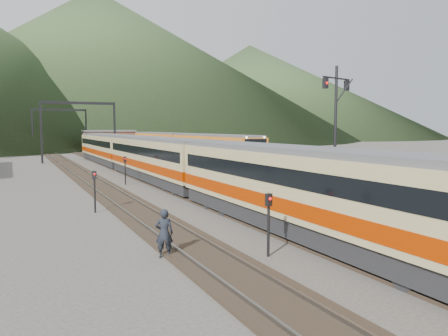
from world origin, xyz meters
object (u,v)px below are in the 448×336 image
second_train (183,144)px  signal_mast (336,118)px  worker (164,233)px  main_train (156,157)px

second_train → signal_mast: (-8.06, -42.81, 2.91)m
second_train → worker: second_train is taller
main_train → signal_mast: size_ratio=9.61×
signal_mast → worker: signal_mast is taller
second_train → signal_mast: bearing=-100.7°
main_train → second_train: bearing=64.6°
main_train → worker: bearing=-106.6°
second_train → worker: 48.72m
worker → signal_mast: bearing=-146.0°
second_train → signal_mast: signal_mast is taller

